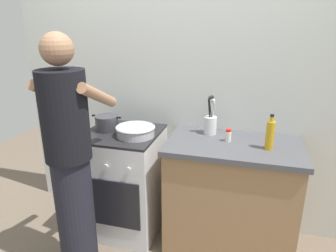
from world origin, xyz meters
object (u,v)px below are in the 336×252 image
(stove_range, at_px, (124,181))
(person, at_px, (70,163))
(pot, at_px, (107,123))
(mixing_bowl, at_px, (136,131))
(oil_bottle, at_px, (270,135))
(spice_bottle, at_px, (228,135))
(utensil_crock, at_px, (210,122))

(stove_range, height_order, person, person)
(pot, relative_size, mixing_bowl, 0.82)
(oil_bottle, bearing_deg, spice_bottle, 165.71)
(pot, bearing_deg, stove_range, -8.65)
(pot, distance_m, utensil_crock, 0.85)
(utensil_crock, xyz_separation_m, person, (-0.83, -0.71, -0.13))
(oil_bottle, bearing_deg, mixing_bowl, -179.60)
(pot, bearing_deg, person, -88.97)
(pot, distance_m, spice_bottle, 0.99)
(utensil_crock, distance_m, oil_bottle, 0.49)
(mixing_bowl, bearing_deg, pot, 166.46)
(stove_range, relative_size, spice_bottle, 9.46)
(pot, height_order, utensil_crock, utensil_crock)
(stove_range, height_order, spice_bottle, spice_bottle)
(mixing_bowl, height_order, spice_bottle, spice_bottle)
(mixing_bowl, relative_size, spice_bottle, 3.28)
(stove_range, distance_m, mixing_bowl, 0.52)
(stove_range, xyz_separation_m, oil_bottle, (1.14, -0.04, 0.56))
(mixing_bowl, bearing_deg, person, -118.25)
(mixing_bowl, height_order, utensil_crock, utensil_crock)
(pot, distance_m, mixing_bowl, 0.29)
(stove_range, distance_m, oil_bottle, 1.27)
(spice_bottle, xyz_separation_m, oil_bottle, (0.29, -0.07, 0.06))
(mixing_bowl, xyz_separation_m, utensil_crock, (0.56, 0.21, 0.05))
(spice_bottle, distance_m, person, 1.15)
(stove_range, xyz_separation_m, mixing_bowl, (0.14, -0.05, 0.49))
(utensil_crock, bearing_deg, oil_bottle, -24.62)
(stove_range, relative_size, pot, 3.52)
(oil_bottle, bearing_deg, utensil_crock, 155.38)
(oil_bottle, distance_m, person, 1.38)
(mixing_bowl, distance_m, person, 0.58)
(mixing_bowl, bearing_deg, spice_bottle, 6.46)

